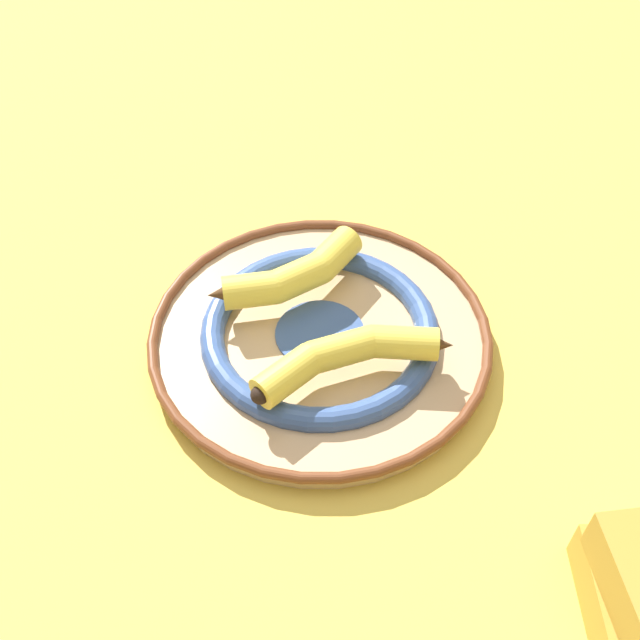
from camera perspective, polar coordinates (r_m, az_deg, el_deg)
ground_plane at (r=0.73m, az=2.19°, el=-1.23°), size 2.80×2.80×0.00m
decorative_bowl at (r=0.71m, az=0.00°, el=-1.14°), size 0.33×0.33×0.03m
banana_a at (r=0.72m, az=-2.12°, el=3.44°), size 0.15×0.11×0.03m
banana_b at (r=0.66m, az=2.18°, el=-2.64°), size 0.15×0.14×0.03m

